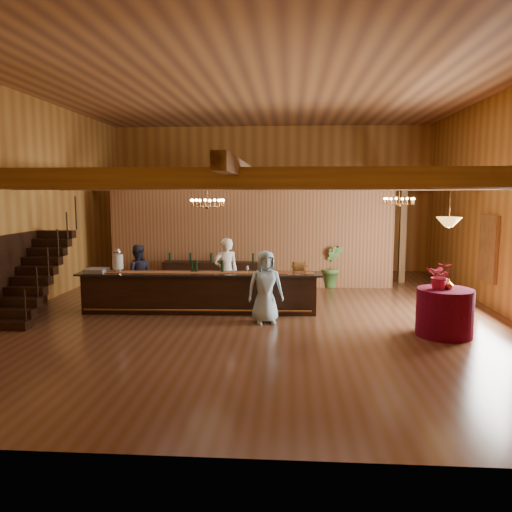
# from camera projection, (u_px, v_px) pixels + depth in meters

# --- Properties ---
(floor) EXTENTS (14.00, 14.00, 0.00)m
(floor) POSITION_uv_depth(u_px,v_px,m) (259.00, 312.00, 12.60)
(floor) COLOR brown
(floor) RESTS_ON ground
(ceiling) EXTENTS (14.00, 14.00, 0.00)m
(ceiling) POSITION_uv_depth(u_px,v_px,m) (259.00, 87.00, 11.91)
(ceiling) COLOR #AD753F
(ceiling) RESTS_ON wall_back
(wall_back) EXTENTS (12.00, 0.10, 5.50)m
(wall_back) POSITION_uv_depth(u_px,v_px,m) (270.00, 199.00, 19.18)
(wall_back) COLOR #B57E34
(wall_back) RESTS_ON floor
(wall_front) EXTENTS (12.00, 0.10, 5.50)m
(wall_front) POSITION_uv_depth(u_px,v_px,m) (218.00, 216.00, 5.33)
(wall_front) COLOR #B57E34
(wall_front) RESTS_ON floor
(wall_left) EXTENTS (0.10, 14.00, 5.50)m
(wall_left) POSITION_uv_depth(u_px,v_px,m) (24.00, 202.00, 12.66)
(wall_left) COLOR #B57E34
(wall_left) RESTS_ON floor
(wall_right) EXTENTS (0.10, 14.00, 5.50)m
(wall_right) POSITION_uv_depth(u_px,v_px,m) (511.00, 203.00, 11.85)
(wall_right) COLOR #B57E34
(wall_right) RESTS_ON floor
(beam_grid) EXTENTS (11.90, 13.90, 0.39)m
(beam_grid) POSITION_uv_depth(u_px,v_px,m) (260.00, 183.00, 12.69)
(beam_grid) COLOR olive
(beam_grid) RESTS_ON wall_left
(support_posts) EXTENTS (9.20, 10.20, 3.20)m
(support_posts) POSITION_uv_depth(u_px,v_px,m) (258.00, 252.00, 11.91)
(support_posts) COLOR olive
(support_posts) RESTS_ON floor
(partition_wall) EXTENTS (9.00, 0.18, 3.10)m
(partition_wall) POSITION_uv_depth(u_px,v_px,m) (250.00, 238.00, 15.90)
(partition_wall) COLOR brown
(partition_wall) RESTS_ON floor
(window_right_back) EXTENTS (0.12, 1.05, 1.75)m
(window_right_back) POSITION_uv_depth(u_px,v_px,m) (489.00, 249.00, 12.99)
(window_right_back) COLOR white
(window_right_back) RESTS_ON wall_right
(staircase) EXTENTS (1.00, 2.80, 2.00)m
(staircase) POSITION_uv_depth(u_px,v_px,m) (34.00, 275.00, 12.11)
(staircase) COLOR black
(staircase) RESTS_ON floor
(backroom_boxes) EXTENTS (4.10, 0.60, 1.10)m
(backroom_boxes) POSITION_uv_depth(u_px,v_px,m) (260.00, 261.00, 18.00)
(backroom_boxes) COLOR black
(backroom_boxes) RESTS_ON floor
(tasting_bar) EXTENTS (6.11, 0.99, 1.03)m
(tasting_bar) POSITION_uv_depth(u_px,v_px,m) (200.00, 292.00, 12.50)
(tasting_bar) COLOR black
(tasting_bar) RESTS_ON floor
(beverage_dispenser) EXTENTS (0.26, 0.26, 0.60)m
(beverage_dispenser) POSITION_uv_depth(u_px,v_px,m) (118.00, 261.00, 12.52)
(beverage_dispenser) COLOR silver
(beverage_dispenser) RESTS_ON tasting_bar
(glass_rack_tray) EXTENTS (0.50, 0.50, 0.10)m
(glass_rack_tray) POSITION_uv_depth(u_px,v_px,m) (96.00, 270.00, 12.47)
(glass_rack_tray) COLOR gray
(glass_rack_tray) RESTS_ON tasting_bar
(raffle_drum) EXTENTS (0.34, 0.24, 0.30)m
(raffle_drum) POSITION_uv_depth(u_px,v_px,m) (299.00, 266.00, 12.29)
(raffle_drum) COLOR #A37034
(raffle_drum) RESTS_ON tasting_bar
(bar_bottle_0) EXTENTS (0.07, 0.07, 0.30)m
(bar_bottle_0) POSITION_uv_depth(u_px,v_px,m) (192.00, 266.00, 12.54)
(bar_bottle_0) COLOR black
(bar_bottle_0) RESTS_ON tasting_bar
(bar_bottle_1) EXTENTS (0.07, 0.07, 0.30)m
(bar_bottle_1) POSITION_uv_depth(u_px,v_px,m) (196.00, 266.00, 12.54)
(bar_bottle_1) COLOR black
(bar_bottle_1) RESTS_ON tasting_bar
(bar_bottle_2) EXTENTS (0.07, 0.07, 0.30)m
(bar_bottle_2) POSITION_uv_depth(u_px,v_px,m) (222.00, 266.00, 12.52)
(bar_bottle_2) COLOR black
(bar_bottle_2) RESTS_ON tasting_bar
(backbar_shelf) EXTENTS (3.03, 0.54, 0.85)m
(backbar_shelf) POSITION_uv_depth(u_px,v_px,m) (212.00, 275.00, 15.62)
(backbar_shelf) COLOR black
(backbar_shelf) RESTS_ON floor
(round_table) EXTENTS (1.16, 1.16, 1.00)m
(round_table) POSITION_uv_depth(u_px,v_px,m) (445.00, 312.00, 10.46)
(round_table) COLOR #4F0314
(round_table) RESTS_ON floor
(chandelier_left) EXTENTS (0.80, 0.80, 0.59)m
(chandelier_left) POSITION_uv_depth(u_px,v_px,m) (207.00, 203.00, 11.85)
(chandelier_left) COLOR #A36831
(chandelier_left) RESTS_ON beam_grid
(chandelier_right) EXTENTS (0.80, 0.80, 0.57)m
(chandelier_right) POSITION_uv_depth(u_px,v_px,m) (399.00, 201.00, 13.31)
(chandelier_right) COLOR #A36831
(chandelier_right) RESTS_ON beam_grid
(pendant_lamp) EXTENTS (0.52, 0.52, 0.90)m
(pendant_lamp) POSITION_uv_depth(u_px,v_px,m) (449.00, 222.00, 10.22)
(pendant_lamp) COLOR #A36831
(pendant_lamp) RESTS_ON beam_grid
(bartender) EXTENTS (0.77, 0.64, 1.82)m
(bartender) POSITION_uv_depth(u_px,v_px,m) (226.00, 272.00, 13.21)
(bartender) COLOR white
(bartender) RESTS_ON floor
(staff_second) EXTENTS (0.92, 0.80, 1.62)m
(staff_second) POSITION_uv_depth(u_px,v_px,m) (138.00, 275.00, 13.41)
(staff_second) COLOR #2B2C3E
(staff_second) RESTS_ON floor
(guest) EXTENTS (0.93, 0.72, 1.69)m
(guest) POSITION_uv_depth(u_px,v_px,m) (265.00, 287.00, 11.47)
(guest) COLOR #9FC5D7
(guest) RESTS_ON floor
(floor_plant) EXTENTS (0.84, 0.73, 1.34)m
(floor_plant) POSITION_uv_depth(u_px,v_px,m) (333.00, 266.00, 15.84)
(floor_plant) COLOR #42702E
(floor_plant) RESTS_ON floor
(table_flowers) EXTENTS (0.65, 0.61, 0.58)m
(table_flowers) POSITION_uv_depth(u_px,v_px,m) (440.00, 276.00, 10.33)
(table_flowers) COLOR #B41C41
(table_flowers) RESTS_ON round_table
(table_vase) EXTENTS (0.21, 0.21, 0.33)m
(table_vase) POSITION_uv_depth(u_px,v_px,m) (448.00, 281.00, 10.36)
(table_vase) COLOR #A36831
(table_vase) RESTS_ON round_table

